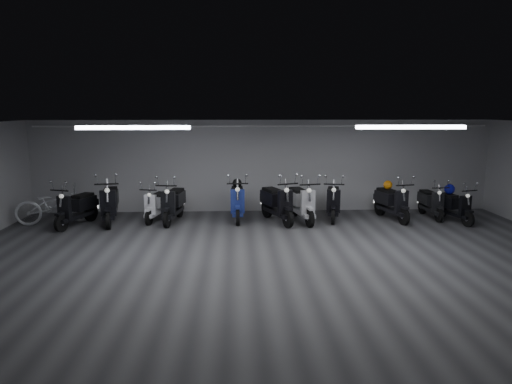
{
  "coord_description": "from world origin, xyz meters",
  "views": [
    {
      "loc": [
        -0.82,
        -9.0,
        3.15
      ],
      "look_at": [
        -0.32,
        2.5,
        1.05
      ],
      "focal_mm": 32.38,
      "sensor_mm": 36.0,
      "label": 1
    }
  ],
  "objects_px": {
    "scooter_3": "(173,197)",
    "bicycle": "(54,201)",
    "scooter_8": "(392,196)",
    "scooter_10": "(455,201)",
    "scooter_7": "(333,196)",
    "scooter_5": "(277,197)",
    "scooter_1": "(110,197)",
    "scooter_6": "(302,197)",
    "scooter_9": "(431,197)",
    "helmet_1": "(388,185)",
    "helmet_2": "(237,183)",
    "scooter_0": "(76,202)",
    "scooter_2": "(156,200)",
    "scooter_4": "(237,195)",
    "helmet_0": "(450,189)"
  },
  "relations": [
    {
      "from": "scooter_4",
      "to": "scooter_7",
      "type": "bearing_deg",
      "value": -1.12
    },
    {
      "from": "scooter_8",
      "to": "helmet_2",
      "type": "height_order",
      "value": "scooter_8"
    },
    {
      "from": "scooter_9",
      "to": "scooter_3",
      "type": "bearing_deg",
      "value": 179.6
    },
    {
      "from": "scooter_2",
      "to": "scooter_8",
      "type": "height_order",
      "value": "scooter_8"
    },
    {
      "from": "scooter_0",
      "to": "scooter_1",
      "type": "xyz_separation_m",
      "value": [
        0.83,
        0.28,
        0.08
      ]
    },
    {
      "from": "bicycle",
      "to": "helmet_2",
      "type": "relative_size",
      "value": 7.36
    },
    {
      "from": "scooter_8",
      "to": "scooter_0",
      "type": "bearing_deg",
      "value": 168.85
    },
    {
      "from": "helmet_0",
      "to": "scooter_0",
      "type": "bearing_deg",
      "value": -178.76
    },
    {
      "from": "scooter_5",
      "to": "bicycle",
      "type": "height_order",
      "value": "scooter_5"
    },
    {
      "from": "helmet_0",
      "to": "helmet_2",
      "type": "relative_size",
      "value": 1.07
    },
    {
      "from": "scooter_2",
      "to": "scooter_7",
      "type": "height_order",
      "value": "scooter_7"
    },
    {
      "from": "scooter_8",
      "to": "scooter_7",
      "type": "bearing_deg",
      "value": 160.99
    },
    {
      "from": "scooter_0",
      "to": "helmet_2",
      "type": "height_order",
      "value": "scooter_0"
    },
    {
      "from": "scooter_3",
      "to": "scooter_0",
      "type": "bearing_deg",
      "value": -164.08
    },
    {
      "from": "scooter_9",
      "to": "scooter_10",
      "type": "xyz_separation_m",
      "value": [
        0.43,
        -0.53,
        0.0
      ]
    },
    {
      "from": "scooter_10",
      "to": "helmet_0",
      "type": "height_order",
      "value": "scooter_10"
    },
    {
      "from": "scooter_4",
      "to": "helmet_1",
      "type": "xyz_separation_m",
      "value": [
        4.33,
        0.06,
        0.26
      ]
    },
    {
      "from": "helmet_1",
      "to": "helmet_2",
      "type": "distance_m",
      "value": 4.34
    },
    {
      "from": "scooter_6",
      "to": "helmet_2",
      "type": "distance_m",
      "value": 1.9
    },
    {
      "from": "scooter_0",
      "to": "scooter_2",
      "type": "height_order",
      "value": "scooter_0"
    },
    {
      "from": "scooter_5",
      "to": "scooter_6",
      "type": "xyz_separation_m",
      "value": [
        0.69,
        0.05,
        -0.01
      ]
    },
    {
      "from": "helmet_2",
      "to": "scooter_5",
      "type": "bearing_deg",
      "value": -28.62
    },
    {
      "from": "scooter_4",
      "to": "helmet_2",
      "type": "distance_m",
      "value": 0.41
    },
    {
      "from": "scooter_7",
      "to": "helmet_1",
      "type": "height_order",
      "value": "scooter_7"
    },
    {
      "from": "scooter_9",
      "to": "scooter_10",
      "type": "distance_m",
      "value": 0.68
    },
    {
      "from": "scooter_1",
      "to": "scooter_7",
      "type": "height_order",
      "value": "scooter_1"
    },
    {
      "from": "scooter_5",
      "to": "scooter_1",
      "type": "bearing_deg",
      "value": 157.7
    },
    {
      "from": "scooter_5",
      "to": "scooter_9",
      "type": "bearing_deg",
      "value": -16.96
    },
    {
      "from": "scooter_2",
      "to": "helmet_2",
      "type": "distance_m",
      "value": 2.34
    },
    {
      "from": "helmet_2",
      "to": "scooter_1",
      "type": "bearing_deg",
      "value": -171.68
    },
    {
      "from": "scooter_3",
      "to": "scooter_7",
      "type": "bearing_deg",
      "value": 10.34
    },
    {
      "from": "scooter_6",
      "to": "scooter_9",
      "type": "bearing_deg",
      "value": -7.93
    },
    {
      "from": "scooter_5",
      "to": "scooter_8",
      "type": "relative_size",
      "value": 1.08
    },
    {
      "from": "scooter_0",
      "to": "scooter_4",
      "type": "relative_size",
      "value": 0.94
    },
    {
      "from": "scooter_5",
      "to": "bicycle",
      "type": "relative_size",
      "value": 0.99
    },
    {
      "from": "scooter_4",
      "to": "helmet_1",
      "type": "distance_m",
      "value": 4.34
    },
    {
      "from": "scooter_1",
      "to": "scooter_8",
      "type": "distance_m",
      "value": 7.9
    },
    {
      "from": "scooter_1",
      "to": "scooter_4",
      "type": "distance_m",
      "value": 3.52
    },
    {
      "from": "scooter_10",
      "to": "helmet_0",
      "type": "relative_size",
      "value": 5.66
    },
    {
      "from": "scooter_1",
      "to": "scooter_10",
      "type": "bearing_deg",
      "value": -11.95
    },
    {
      "from": "scooter_9",
      "to": "scooter_4",
      "type": "bearing_deg",
      "value": 178.12
    },
    {
      "from": "bicycle",
      "to": "helmet_1",
      "type": "relative_size",
      "value": 7.75
    },
    {
      "from": "scooter_9",
      "to": "scooter_8",
      "type": "bearing_deg",
      "value": -173.02
    },
    {
      "from": "scooter_9",
      "to": "helmet_1",
      "type": "relative_size",
      "value": 6.33
    },
    {
      "from": "scooter_0",
      "to": "scooter_2",
      "type": "xyz_separation_m",
      "value": [
        2.05,
        0.55,
        -0.07
      ]
    },
    {
      "from": "scooter_3",
      "to": "bicycle",
      "type": "relative_size",
      "value": 0.95
    },
    {
      "from": "scooter_8",
      "to": "bicycle",
      "type": "xyz_separation_m",
      "value": [
        -9.43,
        0.0,
        -0.04
      ]
    },
    {
      "from": "scooter_1",
      "to": "scooter_3",
      "type": "bearing_deg",
      "value": -8.39
    },
    {
      "from": "scooter_0",
      "to": "scooter_2",
      "type": "distance_m",
      "value": 2.12
    },
    {
      "from": "scooter_10",
      "to": "scooter_7",
      "type": "bearing_deg",
      "value": 156.21
    }
  ]
}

